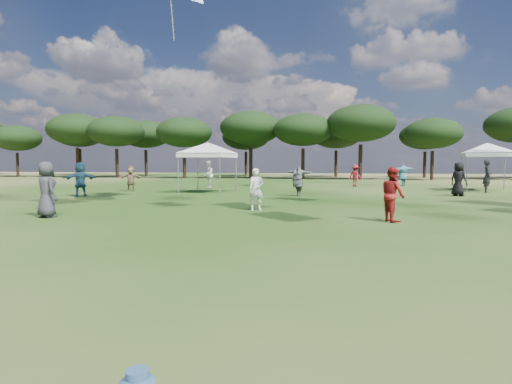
% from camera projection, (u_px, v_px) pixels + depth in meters
% --- Properties ---
extents(tree_line, '(108.78, 17.63, 7.77)m').
position_uv_depth(tree_line, '(351.00, 129.00, 46.33)').
color(tree_line, black).
rests_on(tree_line, ground).
extents(tent_left, '(5.34, 5.34, 3.17)m').
position_uv_depth(tent_left, '(208.00, 145.00, 24.28)').
color(tent_left, gray).
rests_on(tent_left, ground).
extents(tent_right, '(5.33, 5.33, 3.24)m').
position_uv_depth(tent_right, '(487.00, 145.00, 26.19)').
color(tent_right, gray).
rests_on(tent_right, ground).
extents(festival_crowd, '(29.16, 22.46, 1.92)m').
position_uv_depth(festival_crowd, '(342.00, 179.00, 22.21)').
color(festival_crowd, black).
rests_on(festival_crowd, ground).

